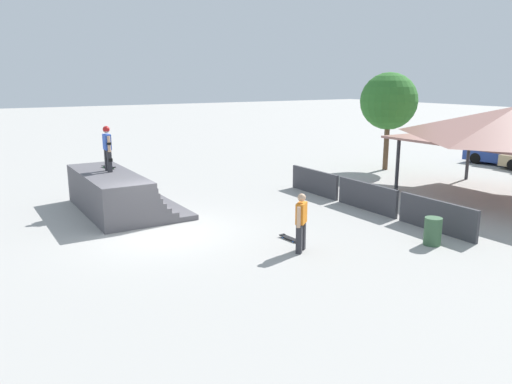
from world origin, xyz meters
name	(u,v)px	position (x,y,z in m)	size (l,w,h in m)	color
ground_plane	(160,233)	(0.00, 0.00, 0.00)	(160.00, 160.00, 0.00)	#A3A09B
quarter_pipe_ramp	(116,194)	(-3.50, -0.41, 0.67)	(5.45, 3.32, 1.50)	#565459
skater_on_deck	(107,145)	(-3.84, -0.52, 2.48)	(0.72, 0.25, 1.71)	#2D2D33
skateboard_on_deck	(109,167)	(-4.50, -0.34, 1.56)	(0.81, 0.38, 0.09)	green
bystander_walking	(301,220)	(3.80, 2.87, 0.96)	(0.52, 0.61, 1.73)	#2D2D33
skateboard_on_ground	(289,238)	(2.73, 3.21, 0.06)	(0.82, 0.27, 0.09)	blue
barrier_fence	(367,197)	(1.30, 7.84, 0.53)	(9.56, 0.12, 1.05)	#3D3D42
tree_far_back	(389,101)	(-4.62, 14.86, 3.73)	(3.06, 3.06, 5.27)	brown
trash_bin	(433,231)	(5.40, 6.63, 0.42)	(0.52, 0.52, 0.85)	#385B3D
parked_car_blue	(504,155)	(-2.14, 21.87, 0.60)	(4.37, 2.33, 1.27)	navy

